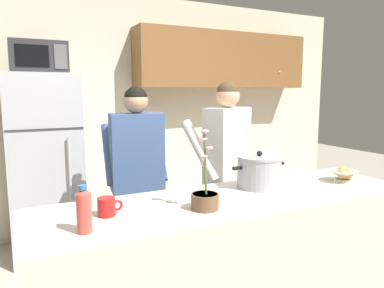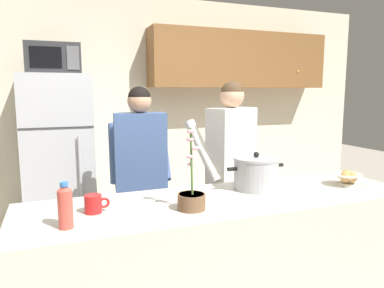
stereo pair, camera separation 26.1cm
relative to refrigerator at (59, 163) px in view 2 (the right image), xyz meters
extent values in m
cube|color=beige|center=(0.90, 0.45, 0.45)|extent=(6.00, 0.12, 2.60)
cube|color=brown|center=(2.10, 0.22, 1.06)|extent=(2.21, 0.34, 0.65)
sphere|color=gold|center=(2.82, 0.05, 0.93)|extent=(0.03, 0.03, 0.03)
cube|color=beige|center=(0.90, -1.85, -0.39)|extent=(2.37, 0.68, 0.92)
cube|color=#B7BABF|center=(0.00, 0.00, 0.00)|extent=(0.64, 0.64, 1.71)
cube|color=#333333|center=(0.00, -0.32, 0.38)|extent=(0.63, 0.01, 0.01)
cylinder|color=#B2B2B7|center=(0.18, -0.35, -0.09)|extent=(0.02, 0.02, 0.77)
cube|color=#2D2D30|center=(0.00, -0.02, 0.99)|extent=(0.48, 0.36, 0.28)
cube|color=black|center=(-0.06, -0.20, 0.99)|extent=(0.26, 0.01, 0.18)
cube|color=#59595B|center=(0.17, -0.20, 0.99)|extent=(0.11, 0.01, 0.21)
cylinder|color=#33384C|center=(0.67, -0.95, -0.47)|extent=(0.11, 0.11, 0.77)
cylinder|color=#33384C|center=(0.53, -0.93, -0.47)|extent=(0.11, 0.11, 0.77)
cube|color=#3F598C|center=(0.60, -0.94, 0.22)|extent=(0.42, 0.25, 0.61)
sphere|color=tan|center=(0.60, -0.94, 0.62)|extent=(0.19, 0.19, 0.19)
sphere|color=black|center=(0.60, -0.94, 0.64)|extent=(0.18, 0.18, 0.18)
cylinder|color=#3F598C|center=(0.81, -0.85, 0.20)|extent=(0.12, 0.37, 0.47)
cylinder|color=#3F598C|center=(0.42, -0.80, 0.20)|extent=(0.12, 0.37, 0.47)
cylinder|color=#726656|center=(1.37, -1.11, -0.46)|extent=(0.11, 0.11, 0.79)
cylinder|color=#726656|center=(1.23, -1.17, -0.46)|extent=(0.11, 0.11, 0.79)
cube|color=white|center=(1.30, -1.14, 0.25)|extent=(0.46, 0.35, 0.63)
sphere|color=#D8A884|center=(1.30, -1.14, 0.66)|extent=(0.19, 0.19, 0.19)
sphere|color=#4C3823|center=(1.30, -1.14, 0.68)|extent=(0.18, 0.18, 0.18)
cylinder|color=white|center=(1.44, -0.95, 0.23)|extent=(0.23, 0.37, 0.48)
cylinder|color=white|center=(1.06, -1.12, 0.23)|extent=(0.23, 0.37, 0.48)
cylinder|color=#ADAFB5|center=(1.17, -1.73, 0.16)|extent=(0.28, 0.28, 0.19)
cylinder|color=#ADAFB5|center=(1.17, -1.73, 0.27)|extent=(0.29, 0.29, 0.02)
sphere|color=black|center=(1.17, -1.73, 0.29)|extent=(0.04, 0.04, 0.04)
cube|color=black|center=(1.00, -1.73, 0.21)|extent=(0.06, 0.02, 0.02)
cube|color=black|center=(1.35, -1.73, 0.21)|extent=(0.06, 0.02, 0.02)
cylinder|color=red|center=(0.14, -1.83, 0.11)|extent=(0.09, 0.09, 0.10)
torus|color=red|center=(0.20, -1.83, 0.11)|extent=(0.06, 0.01, 0.06)
cylinder|color=beige|center=(1.79, -1.88, 0.08)|extent=(0.11, 0.11, 0.02)
cone|color=beige|center=(1.79, -1.88, 0.12)|extent=(0.20, 0.20, 0.06)
sphere|color=tan|center=(1.76, -1.90, 0.13)|extent=(0.07, 0.07, 0.07)
sphere|color=tan|center=(1.81, -1.85, 0.13)|extent=(0.07, 0.07, 0.07)
sphere|color=tan|center=(1.80, -1.91, 0.13)|extent=(0.07, 0.07, 0.07)
cylinder|color=#D84C3F|center=(0.00, -2.01, 0.16)|extent=(0.07, 0.07, 0.18)
cone|color=#D84C3F|center=(0.00, -2.01, 0.26)|extent=(0.07, 0.07, 0.03)
cylinder|color=#3372BF|center=(0.00, -2.01, 0.28)|extent=(0.04, 0.04, 0.02)
cylinder|color=brown|center=(0.64, -1.96, 0.11)|extent=(0.15, 0.15, 0.09)
cylinder|color=#38281E|center=(0.64, -1.96, 0.15)|extent=(0.14, 0.14, 0.01)
cylinder|color=#4C7238|center=(0.64, -1.96, 0.33)|extent=(0.01, 0.04, 0.35)
ellipsoid|color=pink|center=(0.64, -1.95, 0.31)|extent=(0.04, 0.03, 0.02)
ellipsoid|color=pink|center=(0.63, -1.97, 0.36)|extent=(0.04, 0.03, 0.02)
ellipsoid|color=pink|center=(0.66, -1.98, 0.40)|extent=(0.04, 0.03, 0.02)
ellipsoid|color=pink|center=(0.64, -1.95, 0.44)|extent=(0.04, 0.03, 0.02)
ellipsoid|color=pink|center=(0.63, -1.97, 0.49)|extent=(0.04, 0.03, 0.02)
camera|label=1|loc=(-0.27, -3.61, 0.70)|focal=33.94mm
camera|label=2|loc=(-0.03, -3.72, 0.70)|focal=33.94mm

